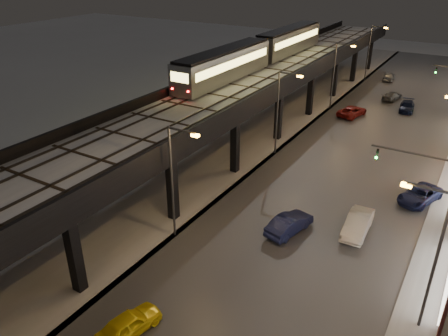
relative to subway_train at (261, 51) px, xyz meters
The scene contains 21 objects.
road_surface 19.43m from the subway_train, 24.45° to the right, with size 17.00×120.00×0.06m, color #46474D.
under_viaduct_pavement 11.31m from the subway_train, 71.04° to the right, with size 11.00×120.00×0.06m, color #9FA1A8.
elevated_viaduct 11.06m from the subway_train, 76.52° to the right, with size 9.00×100.00×6.30m.
viaduct_trackbed 10.78m from the subway_train, 76.41° to the right, with size 8.40×100.00×0.32m.
viaduct_parapet_streetside 12.44m from the subway_train, 56.31° to the right, with size 0.30×100.00×1.10m, color black.
viaduct_parapet_far 10.54m from the subway_train, 100.21° to the right, with size 0.30×100.00×1.10m, color black.
streetlight_left_1 30.53m from the subway_train, 74.58° to the right, with size 2.57×0.28×9.00m.
streetlight_right_1 38.77m from the subway_train, 49.25° to the right, with size 2.56×0.28×9.00m.
streetlight_left_2 14.21m from the subway_train, 54.40° to the right, with size 2.57×0.28×9.00m.
streetlight_left_3 10.95m from the subway_train, 39.79° to the left, with size 2.57×0.28×9.00m.
streetlight_left_4 26.19m from the subway_train, 71.92° to the left, with size 2.57×0.28×9.00m.
traffic_light_rig_a 31.91m from the subway_train, 39.80° to the right, with size 6.10×0.34×7.00m.
subway_train is the anchor object (origin of this frame).
car_taxi 40.76m from the subway_train, 73.39° to the right, with size 1.60×3.99×1.36m, color yellow.
car_near_white 29.64m from the subway_train, 58.09° to the right, with size 1.57×4.50×1.48m, color #161B45.
car_mid_silver 14.59m from the subway_train, 23.59° to the left, with size 2.26×4.90×1.36m, color maroon.
car_mid_dark 22.21m from the subway_train, 46.55° to the left, with size 1.73×4.25×1.23m, color #484A4C.
car_far_white 29.72m from the subway_train, 66.61° to the left, with size 1.67×4.16×1.42m, color gray.
car_onc_silver 30.23m from the subway_train, 47.72° to the right, with size 1.63×4.67×1.54m, color silver.
car_onc_dark 28.07m from the subway_train, 31.63° to the right, with size 2.19×4.76×1.32m, color #19204E.
car_onc_white 21.81m from the subway_train, 32.42° to the left, with size 1.80×4.43×1.29m, color black.
Camera 1 is at (17.02, -8.91, 19.58)m, focal length 35.00 mm.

